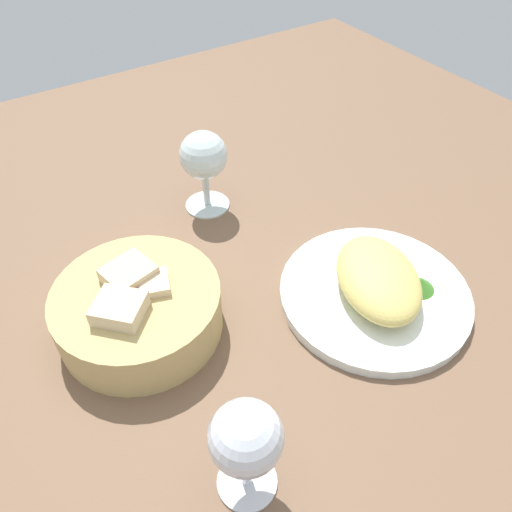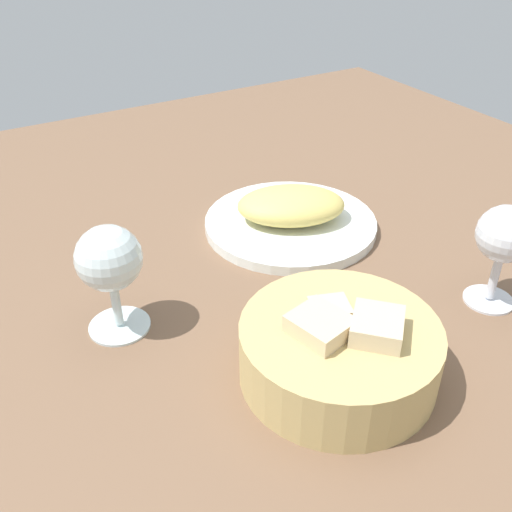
# 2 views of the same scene
# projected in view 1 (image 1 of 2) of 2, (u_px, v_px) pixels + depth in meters

# --- Properties ---
(ground_plane) EXTENTS (1.40, 1.40, 0.02)m
(ground_plane) POSITION_uv_depth(u_px,v_px,m) (262.00, 289.00, 0.66)
(ground_plane) COLOR brown
(plate) EXTENTS (0.24, 0.24, 0.01)m
(plate) POSITION_uv_depth(u_px,v_px,m) (374.00, 294.00, 0.63)
(plate) COLOR white
(plate) RESTS_ON ground_plane
(omelette) EXTENTS (0.18, 0.15, 0.04)m
(omelette) POSITION_uv_depth(u_px,v_px,m) (378.00, 278.00, 0.61)
(omelette) COLOR #D8C265
(omelette) RESTS_ON plate
(lettuce_garnish) EXTENTS (0.04, 0.04, 0.02)m
(lettuce_garnish) POSITION_uv_depth(u_px,v_px,m) (420.00, 284.00, 0.62)
(lettuce_garnish) COLOR #418329
(lettuce_garnish) RESTS_ON plate
(bread_basket) EXTENTS (0.19, 0.19, 0.08)m
(bread_basket) POSITION_uv_depth(u_px,v_px,m) (138.00, 308.00, 0.58)
(bread_basket) COLOR tan
(bread_basket) RESTS_ON ground_plane
(wine_glass_near) EXTENTS (0.07, 0.07, 0.13)m
(wine_glass_near) POSITION_uv_depth(u_px,v_px,m) (204.00, 160.00, 0.71)
(wine_glass_near) COLOR silver
(wine_glass_near) RESTS_ON ground_plane
(wine_glass_far) EXTENTS (0.06, 0.06, 0.12)m
(wine_glass_far) POSITION_uv_depth(u_px,v_px,m) (246.00, 441.00, 0.41)
(wine_glass_far) COLOR silver
(wine_glass_far) RESTS_ON ground_plane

